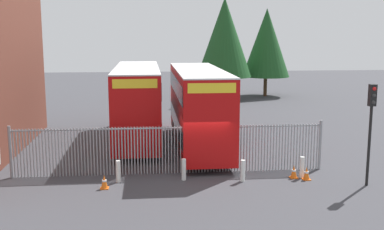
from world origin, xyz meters
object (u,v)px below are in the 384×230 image
bollard_far_right (302,167)px  traffic_cone_by_gate (294,172)px  bollard_center_front (184,169)px  traffic_cone_mid_forecourt (104,182)px  bollard_near_right (243,171)px  double_decker_bus_behind_fence_left (138,101)px  bollard_near_left (118,171)px  double_decker_bus_near_gate (198,105)px  traffic_light_kerbside (371,116)px  traffic_cone_near_kerb (306,173)px

bollard_far_right → traffic_cone_by_gate: bollard_far_right is taller
bollard_center_front → traffic_cone_mid_forecourt: bearing=-165.9°
bollard_near_right → traffic_cone_mid_forecourt: (-5.90, -0.42, -0.19)m
double_decker_bus_behind_fence_left → bollard_near_left: size_ratio=11.38×
double_decker_bus_near_gate → traffic_cone_mid_forecourt: 8.35m
traffic_light_kerbside → double_decker_bus_near_gate: bearing=131.3°
bollard_far_right → traffic_cone_by_gate: bearing=-175.9°
bollard_near_left → traffic_light_kerbside: 10.89m
bollard_near_left → bollard_center_front: size_ratio=1.00×
double_decker_bus_behind_fence_left → traffic_cone_mid_forecourt: bearing=-98.2°
double_decker_bus_near_gate → bollard_near_right: size_ratio=11.38×
bollard_near_right → traffic_cone_near_kerb: (2.83, -0.05, -0.19)m
traffic_cone_by_gate → traffic_light_kerbside: size_ratio=0.14×
bollard_far_right → traffic_light_kerbside: traffic_light_kerbside is taller
double_decker_bus_near_gate → traffic_cone_near_kerb: (4.10, -6.24, -2.13)m
bollard_center_front → bollard_far_right: 5.27m
traffic_cone_mid_forecourt → double_decker_bus_near_gate: bearing=55.0°
bollard_near_left → bollard_center_front: 2.84m
double_decker_bus_behind_fence_left → bollard_near_right: (4.65, -8.34, -1.95)m
bollard_near_left → bollard_near_right: size_ratio=1.00×
traffic_cone_near_kerb → bollard_far_right: bearing=106.5°
bollard_near_left → traffic_cone_near_kerb: bollard_near_left is taller
bollard_far_right → traffic_cone_near_kerb: bollard_far_right is taller
bollard_near_right → traffic_cone_by_gate: bollard_near_right is taller
bollard_near_left → bollard_near_right: (5.38, -0.43, 0.00)m
double_decker_bus_behind_fence_left → traffic_cone_by_gate: double_decker_bus_behind_fence_left is taller
bollard_center_front → traffic_cone_near_kerb: 5.39m
double_decker_bus_near_gate → traffic_cone_mid_forecourt: size_ratio=18.32×
traffic_light_kerbside → traffic_cone_near_kerb: bearing=156.0°
double_decker_bus_near_gate → bollard_near_right: bearing=-78.4°
bollard_center_front → bollard_near_right: (2.54, -0.43, 0.00)m
bollard_center_front → traffic_cone_mid_forecourt: (-3.37, -0.85, -0.19)m
bollard_near_right → traffic_light_kerbside: traffic_light_kerbside is taller
double_decker_bus_behind_fence_left → bollard_near_left: bearing=-95.3°
traffic_cone_near_kerb → traffic_light_kerbside: bearing=-24.0°
double_decker_bus_behind_fence_left → traffic_light_kerbside: 13.56m
traffic_cone_mid_forecourt → traffic_light_kerbside: bearing=-3.4°
traffic_light_kerbside → traffic_cone_by_gate: bearing=154.5°
bollard_near_left → traffic_light_kerbside: (10.49, -1.49, 2.51)m
double_decker_bus_near_gate → traffic_cone_mid_forecourt: (-4.64, -6.61, -2.13)m
bollard_near_right → traffic_cone_near_kerb: 2.84m
traffic_cone_by_gate → traffic_light_kerbside: traffic_light_kerbside is taller
bollard_near_left → double_decker_bus_near_gate: bearing=54.5°
bollard_far_right → traffic_light_kerbside: 3.71m
traffic_cone_mid_forecourt → traffic_light_kerbside: 11.36m
bollard_far_right → traffic_cone_mid_forecourt: size_ratio=1.61×
bollard_center_front → double_decker_bus_near_gate: bearing=77.6°
traffic_cone_mid_forecourt → bollard_near_right: bearing=4.0°
double_decker_bus_behind_fence_left → traffic_cone_mid_forecourt: double_decker_bus_behind_fence_left is taller
bollard_near_right → bollard_near_left: bearing=175.4°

